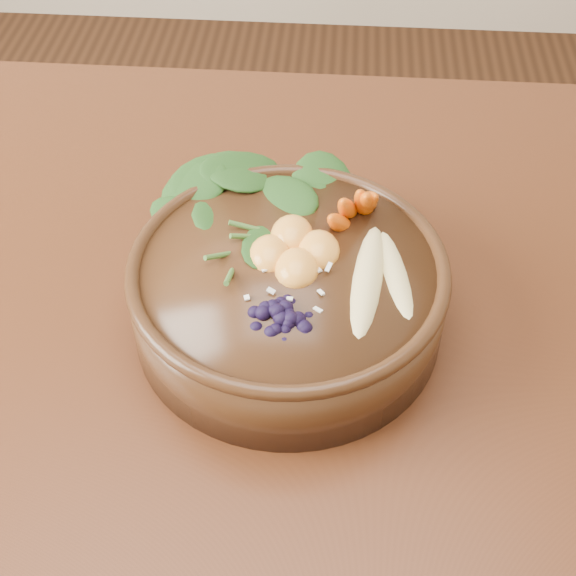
% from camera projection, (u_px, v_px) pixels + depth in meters
% --- Properties ---
extents(dining_table, '(1.60, 0.90, 0.75)m').
position_uv_depth(dining_table, '(141.00, 384.00, 0.82)').
color(dining_table, '#331C0C').
rests_on(dining_table, ground).
extents(stoneware_bowl, '(0.32, 0.32, 0.08)m').
position_uv_depth(stoneware_bowl, '(288.00, 296.00, 0.72)').
color(stoneware_bowl, '#3D210F').
rests_on(stoneware_bowl, dining_table).
extents(kale_heap, '(0.20, 0.19, 0.04)m').
position_uv_depth(kale_heap, '(254.00, 198.00, 0.73)').
color(kale_heap, '#254F1A').
rests_on(kale_heap, stoneware_bowl).
extents(carrot_cluster, '(0.07, 0.07, 0.08)m').
position_uv_depth(carrot_cluster, '(361.00, 184.00, 0.71)').
color(carrot_cluster, orange).
rests_on(carrot_cluster, stoneware_bowl).
extents(banana_halves, '(0.07, 0.16, 0.03)m').
position_uv_depth(banana_halves, '(383.00, 265.00, 0.68)').
color(banana_halves, '#E0CC84').
rests_on(banana_halves, stoneware_bowl).
extents(mandarin_cluster, '(0.09, 0.10, 0.03)m').
position_uv_depth(mandarin_cluster, '(294.00, 240.00, 0.70)').
color(mandarin_cluster, orange).
rests_on(mandarin_cluster, stoneware_bowl).
extents(blueberry_pile, '(0.14, 0.11, 0.04)m').
position_uv_depth(blueberry_pile, '(277.00, 299.00, 0.64)').
color(blueberry_pile, black).
rests_on(blueberry_pile, stoneware_bowl).
extents(coconut_flakes, '(0.10, 0.08, 0.01)m').
position_uv_depth(coconut_flakes, '(286.00, 279.00, 0.68)').
color(coconut_flakes, white).
rests_on(coconut_flakes, stoneware_bowl).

